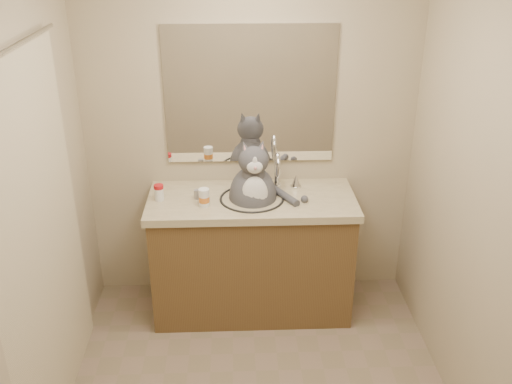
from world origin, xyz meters
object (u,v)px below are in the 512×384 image
pill_bottle_redcap (159,192)px  grey_canister (197,194)px  cat (253,193)px  pill_bottle_orange (204,198)px

pill_bottle_redcap → grey_canister: size_ratio=1.72×
cat → grey_canister: cat is taller
pill_bottle_redcap → grey_canister: pill_bottle_redcap is taller
cat → pill_bottle_redcap: (-0.60, -0.00, 0.02)m
pill_bottle_redcap → grey_canister: bearing=2.7°
pill_bottle_orange → grey_canister: size_ratio=1.88×
pill_bottle_redcap → pill_bottle_orange: size_ratio=0.92×
pill_bottle_orange → grey_canister: pill_bottle_orange is taller
pill_bottle_redcap → pill_bottle_orange: 0.31m
grey_canister → pill_bottle_orange: bearing=-64.4°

